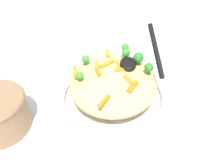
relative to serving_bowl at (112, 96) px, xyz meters
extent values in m
plane|color=silver|center=(0.00, 0.00, -0.02)|extent=(2.40, 2.40, 0.00)
cylinder|color=silver|center=(0.00, 0.00, -0.01)|extent=(0.26, 0.26, 0.02)
torus|color=silver|center=(0.00, 0.00, 0.01)|extent=(0.28, 0.28, 0.02)
torus|color=black|center=(0.00, 0.00, 0.01)|extent=(0.27, 0.27, 0.00)
ellipsoid|color=#D1BA7A|center=(0.00, 0.00, 0.05)|extent=(0.23, 0.22, 0.07)
cube|color=orange|center=(0.00, -0.02, 0.09)|extent=(0.01, 0.03, 0.01)
cube|color=orange|center=(-0.01, 0.04, 0.08)|extent=(0.03, 0.02, 0.01)
cube|color=orange|center=(0.08, 0.01, 0.08)|extent=(0.03, 0.01, 0.01)
cube|color=orange|center=(-0.05, -0.04, 0.08)|extent=(0.04, 0.03, 0.01)
cube|color=orange|center=(-0.03, -0.04, 0.08)|extent=(0.03, 0.03, 0.01)
cube|color=orange|center=(0.02, -0.04, 0.08)|extent=(0.03, 0.04, 0.01)
cube|color=orange|center=(0.02, 0.01, 0.09)|extent=(0.03, 0.04, 0.01)
cube|color=orange|center=(0.00, 0.09, 0.08)|extent=(0.04, 0.02, 0.01)
cube|color=orange|center=(0.02, -0.01, 0.09)|extent=(0.04, 0.01, 0.01)
cube|color=orange|center=(0.02, 0.04, 0.08)|extent=(0.03, 0.01, 0.01)
cube|color=orange|center=(-0.10, 0.02, 0.08)|extent=(0.04, 0.03, 0.01)
cylinder|color=#377928|center=(-0.03, 0.08, 0.08)|extent=(0.01, 0.01, 0.01)
sphere|color=#3D8E33|center=(-0.03, 0.08, 0.09)|extent=(0.02, 0.02, 0.02)
cylinder|color=#377928|center=(0.04, 0.07, 0.08)|extent=(0.01, 0.01, 0.01)
sphere|color=#3D8E33|center=(0.04, 0.07, 0.09)|extent=(0.02, 0.02, 0.02)
cylinder|color=#377928|center=(0.09, -0.03, 0.08)|extent=(0.01, 0.01, 0.01)
sphere|color=#3D8E33|center=(0.09, -0.03, 0.09)|extent=(0.02, 0.02, 0.02)
cylinder|color=#296820|center=(0.04, -0.06, 0.08)|extent=(0.01, 0.01, 0.01)
sphere|color=#2D7A28|center=(0.04, -0.06, 0.10)|extent=(0.03, 0.03, 0.03)
cylinder|color=#377928|center=(0.07, -0.03, 0.08)|extent=(0.01, 0.01, 0.01)
sphere|color=#3D8E33|center=(0.07, -0.03, 0.09)|extent=(0.02, 0.02, 0.02)
cylinder|color=#296820|center=(0.00, -0.08, 0.08)|extent=(0.01, 0.01, 0.01)
sphere|color=#2D7A28|center=(0.00, -0.08, 0.09)|extent=(0.02, 0.02, 0.02)
ellipsoid|color=black|center=(0.02, -0.04, 0.09)|extent=(0.06, 0.04, 0.02)
cylinder|color=black|center=(0.03, -0.10, 0.12)|extent=(0.14, 0.03, 0.08)
camera|label=1|loc=(-0.42, 0.00, 0.40)|focal=35.84mm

